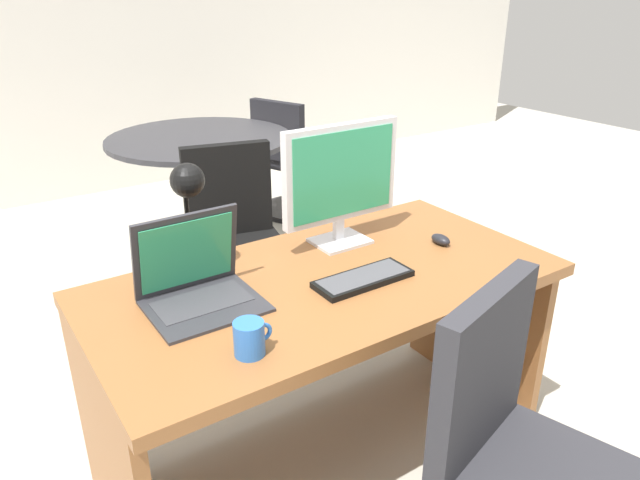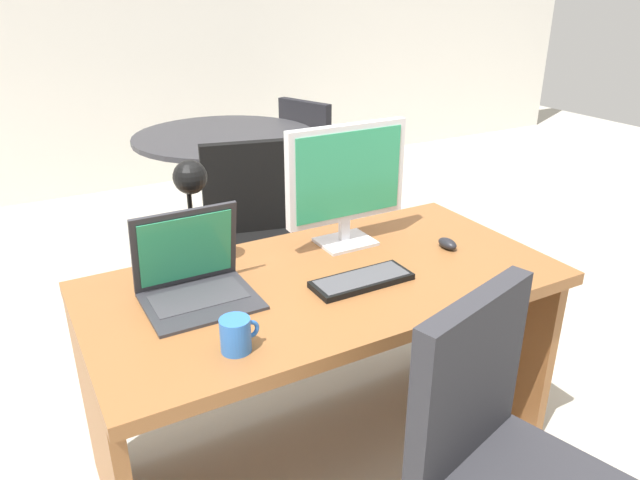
{
  "view_description": "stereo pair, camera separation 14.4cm",
  "coord_description": "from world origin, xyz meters",
  "px_view_note": "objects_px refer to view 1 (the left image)",
  "views": [
    {
      "loc": [
        -0.99,
        -1.43,
        1.64
      ],
      "look_at": [
        0.0,
        0.04,
        0.86
      ],
      "focal_mm": 33.4,
      "sensor_mm": 36.0,
      "label": 1
    },
    {
      "loc": [
        -0.87,
        -1.51,
        1.64
      ],
      "look_at": [
        0.0,
        0.04,
        0.86
      ],
      "focal_mm": 33.4,
      "sensor_mm": 36.0,
      "label": 2
    }
  ],
  "objects_px": {
    "monitor": "(341,177)",
    "meeting_chair_far": "(292,168)",
    "mouse": "(441,240)",
    "keyboard": "(363,279)",
    "desk": "(319,325)",
    "laptop": "(194,275)",
    "desk_lamp": "(188,195)",
    "coffee_mug": "(250,338)",
    "meeting_chair_near": "(239,258)",
    "meeting_table": "(202,167)"
  },
  "relations": [
    {
      "from": "coffee_mug",
      "to": "meeting_chair_far",
      "type": "relative_size",
      "value": 0.12
    },
    {
      "from": "monitor",
      "to": "meeting_chair_near",
      "type": "bearing_deg",
      "value": 92.51
    },
    {
      "from": "desk_lamp",
      "to": "coffee_mug",
      "type": "relative_size",
      "value": 3.47
    },
    {
      "from": "meeting_table",
      "to": "desk",
      "type": "bearing_deg",
      "value": -101.26
    },
    {
      "from": "mouse",
      "to": "desk_lamp",
      "type": "distance_m",
      "value": 0.93
    },
    {
      "from": "desk",
      "to": "meeting_chair_near",
      "type": "height_order",
      "value": "meeting_chair_near"
    },
    {
      "from": "monitor",
      "to": "meeting_chair_far",
      "type": "xyz_separation_m",
      "value": [
        1.0,
        1.99,
        -0.63
      ]
    },
    {
      "from": "meeting_chair_near",
      "to": "desk",
      "type": "bearing_deg",
      "value": -99.7
    },
    {
      "from": "keyboard",
      "to": "desk_lamp",
      "type": "distance_m",
      "value": 0.62
    },
    {
      "from": "desk",
      "to": "meeting_chair_near",
      "type": "relative_size",
      "value": 1.71
    },
    {
      "from": "desk",
      "to": "monitor",
      "type": "relative_size",
      "value": 3.29
    },
    {
      "from": "laptop",
      "to": "desk_lamp",
      "type": "xyz_separation_m",
      "value": [
        0.07,
        0.17,
        0.19
      ]
    },
    {
      "from": "desk",
      "to": "coffee_mug",
      "type": "relative_size",
      "value": 14.22
    },
    {
      "from": "desk_lamp",
      "to": "meeting_chair_near",
      "type": "distance_m",
      "value": 1.11
    },
    {
      "from": "desk_lamp",
      "to": "meeting_chair_near",
      "type": "bearing_deg",
      "value": 55.4
    },
    {
      "from": "meeting_chair_far",
      "to": "monitor",
      "type": "bearing_deg",
      "value": -116.65
    },
    {
      "from": "monitor",
      "to": "meeting_chair_near",
      "type": "xyz_separation_m",
      "value": [
        -0.04,
        0.81,
        -0.63
      ]
    },
    {
      "from": "keyboard",
      "to": "coffee_mug",
      "type": "distance_m",
      "value": 0.52
    },
    {
      "from": "desk",
      "to": "meeting_chair_far",
      "type": "relative_size",
      "value": 1.77
    },
    {
      "from": "desk",
      "to": "laptop",
      "type": "relative_size",
      "value": 4.68
    },
    {
      "from": "monitor",
      "to": "coffee_mug",
      "type": "height_order",
      "value": "monitor"
    },
    {
      "from": "laptop",
      "to": "mouse",
      "type": "relative_size",
      "value": 3.9
    },
    {
      "from": "desk_lamp",
      "to": "meeting_chair_far",
      "type": "relative_size",
      "value": 0.43
    },
    {
      "from": "meeting_table",
      "to": "meeting_chair_far",
      "type": "height_order",
      "value": "meeting_chair_far"
    },
    {
      "from": "laptop",
      "to": "mouse",
      "type": "xyz_separation_m",
      "value": [
        0.91,
        -0.12,
        -0.06
      ]
    },
    {
      "from": "mouse",
      "to": "desk_lamp",
      "type": "xyz_separation_m",
      "value": [
        -0.84,
        0.29,
        0.25
      ]
    },
    {
      "from": "monitor",
      "to": "coffee_mug",
      "type": "relative_size",
      "value": 4.32
    },
    {
      "from": "coffee_mug",
      "to": "meeting_chair_near",
      "type": "bearing_deg",
      "value": 65.45
    },
    {
      "from": "desk_lamp",
      "to": "meeting_table",
      "type": "height_order",
      "value": "desk_lamp"
    },
    {
      "from": "monitor",
      "to": "desk_lamp",
      "type": "xyz_separation_m",
      "value": [
        -0.55,
        0.07,
        0.02
      ]
    },
    {
      "from": "keyboard",
      "to": "meeting_chair_far",
      "type": "distance_m",
      "value": 2.58
    },
    {
      "from": "keyboard",
      "to": "meeting_chair_far",
      "type": "relative_size",
      "value": 0.38
    },
    {
      "from": "keyboard",
      "to": "desk",
      "type": "bearing_deg",
      "value": 120.89
    },
    {
      "from": "coffee_mug",
      "to": "mouse",
      "type": "bearing_deg",
      "value": 14.41
    },
    {
      "from": "mouse",
      "to": "desk",
      "type": "bearing_deg",
      "value": 173.46
    },
    {
      "from": "desk",
      "to": "coffee_mug",
      "type": "xyz_separation_m",
      "value": [
        -0.41,
        -0.29,
        0.25
      ]
    },
    {
      "from": "meeting_chair_near",
      "to": "meeting_chair_far",
      "type": "distance_m",
      "value": 1.57
    },
    {
      "from": "keyboard",
      "to": "meeting_chair_far",
      "type": "xyz_separation_m",
      "value": [
        1.12,
        2.29,
        -0.39
      ]
    },
    {
      "from": "mouse",
      "to": "keyboard",
      "type": "bearing_deg",
      "value": -169.54
    },
    {
      "from": "desk",
      "to": "meeting_table",
      "type": "xyz_separation_m",
      "value": [
        0.37,
        1.84,
        0.05
      ]
    },
    {
      "from": "mouse",
      "to": "meeting_table",
      "type": "relative_size",
      "value": 0.08
    },
    {
      "from": "mouse",
      "to": "meeting_chair_near",
      "type": "distance_m",
      "value": 1.15
    },
    {
      "from": "keyboard",
      "to": "mouse",
      "type": "bearing_deg",
      "value": 10.46
    },
    {
      "from": "monitor",
      "to": "mouse",
      "type": "xyz_separation_m",
      "value": [
        0.3,
        -0.22,
        -0.24
      ]
    },
    {
      "from": "meeting_table",
      "to": "meeting_chair_far",
      "type": "distance_m",
      "value": 0.92
    },
    {
      "from": "coffee_mug",
      "to": "meeting_chair_near",
      "type": "height_order",
      "value": "meeting_chair_near"
    },
    {
      "from": "monitor",
      "to": "desk_lamp",
      "type": "distance_m",
      "value": 0.55
    },
    {
      "from": "mouse",
      "to": "coffee_mug",
      "type": "distance_m",
      "value": 0.94
    },
    {
      "from": "coffee_mug",
      "to": "desk_lamp",
      "type": "bearing_deg",
      "value": 82.58
    },
    {
      "from": "keyboard",
      "to": "meeting_table",
      "type": "height_order",
      "value": "meeting_table"
    }
  ]
}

